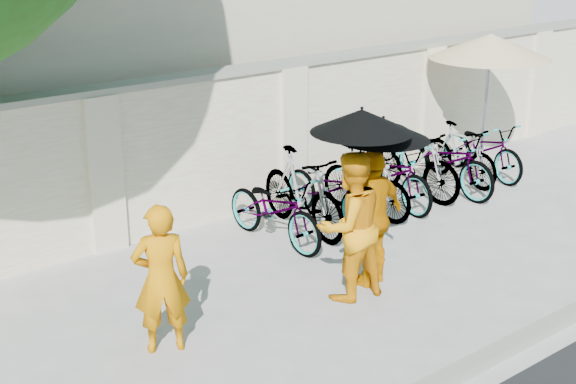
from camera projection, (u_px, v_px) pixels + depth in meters
ground at (327, 314)px, 8.58m from camera, size 80.00×80.00×0.00m
kerb at (450, 377)px, 7.31m from camera, size 40.00×0.16×0.12m
compound_wall at (231, 145)px, 11.20m from camera, size 20.00×0.30×2.00m
building_behind at (155, 59)px, 14.40m from camera, size 14.00×6.00×3.20m
monk_left at (161, 279)px, 7.66m from camera, size 0.65×0.55×1.52m
monk_center at (350, 226)px, 8.72m from camera, size 0.88×0.72×1.69m
parasol_center at (362, 121)px, 8.31m from camera, size 1.08×1.08×1.19m
monk_right at (373, 217)px, 9.08m from camera, size 0.98×0.50×1.61m
parasol_right at (383, 129)px, 8.69m from camera, size 1.03×1.03×1.06m
patio_umbrella at (490, 48)px, 12.61m from camera, size 2.07×2.07×2.29m
bike_0 at (275, 209)px, 10.31m from camera, size 0.70×1.79×0.93m
bike_1 at (302, 192)px, 10.68m from camera, size 0.70×1.90×1.12m
bike_2 at (329, 189)px, 11.09m from camera, size 0.61×1.76×0.92m
bike_3 at (366, 182)px, 11.28m from camera, size 0.60×1.66×0.98m
bike_4 at (389, 173)px, 11.66m from camera, size 0.79×1.90×0.97m
bike_5 at (413, 163)px, 12.01m from camera, size 0.61×1.81×1.07m
bike_6 at (445, 161)px, 12.22m from camera, size 0.68×1.91×1.00m
bike_7 at (460, 154)px, 12.67m from camera, size 0.61×1.62×0.95m
bike_8 at (483, 149)px, 12.99m from camera, size 0.81×1.82×0.93m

